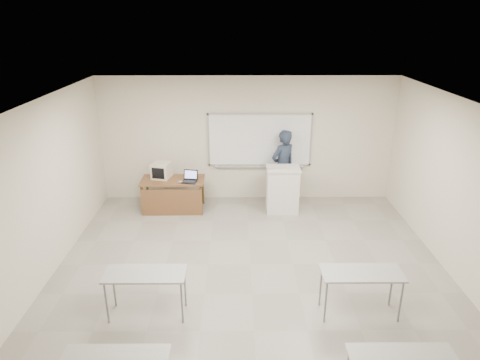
{
  "coord_description": "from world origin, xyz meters",
  "views": [
    {
      "loc": [
        -0.24,
        -5.87,
        4.26
      ],
      "look_at": [
        -0.18,
        2.2,
        1.15
      ],
      "focal_mm": 32.0,
      "sensor_mm": 36.0,
      "label": 1
    }
  ],
  "objects_px": {
    "whiteboard": "(260,141)",
    "presenter": "(283,167)",
    "instructor_desk": "(172,189)",
    "keyboard": "(277,169)",
    "mouse": "(180,182)",
    "crt_monitor": "(162,170)",
    "podium": "(282,189)",
    "laptop": "(189,179)"
  },
  "relations": [
    {
      "from": "mouse",
      "to": "laptop",
      "type": "bearing_deg",
      "value": 14.66
    },
    {
      "from": "podium",
      "to": "whiteboard",
      "type": "bearing_deg",
      "value": 123.29
    },
    {
      "from": "whiteboard",
      "to": "presenter",
      "type": "bearing_deg",
      "value": -24.69
    },
    {
      "from": "instructor_desk",
      "to": "keyboard",
      "type": "height_order",
      "value": "keyboard"
    },
    {
      "from": "podium",
      "to": "instructor_desk",
      "type": "bearing_deg",
      "value": -179.51
    },
    {
      "from": "laptop",
      "to": "presenter",
      "type": "xyz_separation_m",
      "value": [
        2.17,
        0.54,
        0.1
      ]
    },
    {
      "from": "presenter",
      "to": "podium",
      "type": "bearing_deg",
      "value": 50.43
    },
    {
      "from": "whiteboard",
      "to": "instructor_desk",
      "type": "relative_size",
      "value": 1.72
    },
    {
      "from": "laptop",
      "to": "mouse",
      "type": "distance_m",
      "value": 0.22
    },
    {
      "from": "laptop",
      "to": "mouse",
      "type": "height_order",
      "value": "laptop"
    },
    {
      "from": "instructor_desk",
      "to": "presenter",
      "type": "xyz_separation_m",
      "value": [
        2.57,
        0.53,
        0.36
      ]
    },
    {
      "from": "mouse",
      "to": "keyboard",
      "type": "xyz_separation_m",
      "value": [
        2.18,
        -0.02,
        0.31
      ]
    },
    {
      "from": "instructor_desk",
      "to": "mouse",
      "type": "relative_size",
      "value": 13.64
    },
    {
      "from": "podium",
      "to": "crt_monitor",
      "type": "distance_m",
      "value": 2.81
    },
    {
      "from": "crt_monitor",
      "to": "keyboard",
      "type": "relative_size",
      "value": 0.97
    },
    {
      "from": "instructor_desk",
      "to": "laptop",
      "type": "bearing_deg",
      "value": -2.44
    },
    {
      "from": "instructor_desk",
      "to": "podium",
      "type": "height_order",
      "value": "podium"
    },
    {
      "from": "instructor_desk",
      "to": "laptop",
      "type": "height_order",
      "value": "laptop"
    },
    {
      "from": "instructor_desk",
      "to": "podium",
      "type": "distance_m",
      "value": 2.53
    },
    {
      "from": "whiteboard",
      "to": "podium",
      "type": "distance_m",
      "value": 1.32
    },
    {
      "from": "podium",
      "to": "crt_monitor",
      "type": "height_order",
      "value": "crt_monitor"
    },
    {
      "from": "presenter",
      "to": "instructor_desk",
      "type": "bearing_deg",
      "value": -22.98
    },
    {
      "from": "crt_monitor",
      "to": "laptop",
      "type": "bearing_deg",
      "value": -6.92
    },
    {
      "from": "crt_monitor",
      "to": "laptop",
      "type": "xyz_separation_m",
      "value": [
        0.65,
        -0.25,
        -0.12
      ]
    },
    {
      "from": "crt_monitor",
      "to": "presenter",
      "type": "bearing_deg",
      "value": 20.02
    },
    {
      "from": "instructor_desk",
      "to": "presenter",
      "type": "relative_size",
      "value": 0.8
    },
    {
      "from": "podium",
      "to": "presenter",
      "type": "height_order",
      "value": "presenter"
    },
    {
      "from": "keyboard",
      "to": "podium",
      "type": "bearing_deg",
      "value": 30.89
    },
    {
      "from": "mouse",
      "to": "podium",
      "type": "bearing_deg",
      "value": -3.55
    },
    {
      "from": "keyboard",
      "to": "mouse",
      "type": "bearing_deg",
      "value": 171.7
    },
    {
      "from": "instructor_desk",
      "to": "laptop",
      "type": "relative_size",
      "value": 4.4
    },
    {
      "from": "instructor_desk",
      "to": "mouse",
      "type": "bearing_deg",
      "value": -24.42
    },
    {
      "from": "instructor_desk",
      "to": "mouse",
      "type": "distance_m",
      "value": 0.31
    },
    {
      "from": "podium",
      "to": "laptop",
      "type": "xyz_separation_m",
      "value": [
        -2.13,
        -0.02,
        0.27
      ]
    },
    {
      "from": "whiteboard",
      "to": "laptop",
      "type": "distance_m",
      "value": 1.93
    },
    {
      "from": "whiteboard",
      "to": "keyboard",
      "type": "bearing_deg",
      "value": -68.49
    },
    {
      "from": "keyboard",
      "to": "presenter",
      "type": "height_order",
      "value": "presenter"
    },
    {
      "from": "whiteboard",
      "to": "instructor_desk",
      "type": "xyz_separation_m",
      "value": [
        -2.03,
        -0.78,
        -0.94
      ]
    },
    {
      "from": "crt_monitor",
      "to": "presenter",
      "type": "distance_m",
      "value": 2.84
    },
    {
      "from": "podium",
      "to": "keyboard",
      "type": "height_order",
      "value": "keyboard"
    },
    {
      "from": "crt_monitor",
      "to": "whiteboard",
      "type": "bearing_deg",
      "value": 27.51
    },
    {
      "from": "mouse",
      "to": "keyboard",
      "type": "relative_size",
      "value": 0.23
    }
  ]
}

